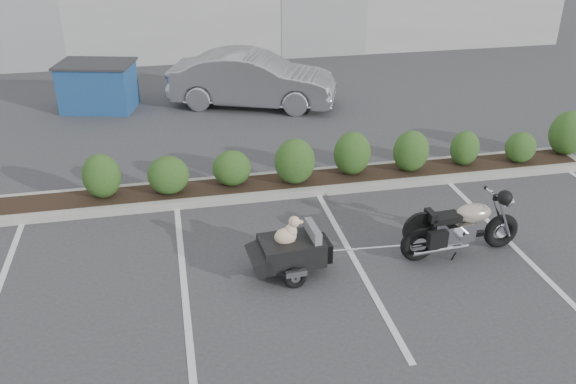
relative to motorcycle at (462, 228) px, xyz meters
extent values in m
plane|color=#38383A|center=(-2.91, 0.73, -0.48)|extent=(90.00, 90.00, 0.00)
cube|color=#9E9E93|center=(-1.91, 2.93, -0.40)|extent=(12.00, 1.00, 0.15)
torus|color=black|center=(-0.73, -0.03, -0.18)|extent=(0.61, 0.19, 0.60)
torus|color=black|center=(0.74, 0.07, -0.18)|extent=(0.61, 0.19, 0.60)
cylinder|color=silver|center=(-0.73, -0.03, -0.18)|extent=(0.26, 0.12, 0.25)
cylinder|color=silver|center=(0.74, 0.07, -0.18)|extent=(0.22, 0.10, 0.22)
cylinder|color=silver|center=(0.69, -0.02, 0.15)|extent=(0.39, 0.07, 0.80)
cylinder|color=silver|center=(0.67, 0.16, 0.15)|extent=(0.39, 0.07, 0.80)
cylinder|color=silver|center=(0.54, 0.06, 0.49)|extent=(0.07, 0.63, 0.03)
cylinder|color=silver|center=(0.79, 0.07, 0.35)|extent=(0.12, 0.17, 0.16)
sphere|color=black|center=(0.52, -0.21, 0.60)|extent=(0.25, 0.25, 0.23)
cube|color=silver|center=(-0.06, 0.02, -0.05)|extent=(0.51, 0.34, 0.30)
cube|color=black|center=(0.03, 0.02, -0.16)|extent=(0.81, 0.14, 0.07)
ellipsoid|color=#B7A893|center=(0.18, 0.03, 0.24)|extent=(0.61, 0.37, 0.30)
cube|color=black|center=(-0.33, 0.00, 0.22)|extent=(0.51, 0.30, 0.11)
cube|color=black|center=(-0.57, -0.02, 0.30)|extent=(0.13, 0.28, 0.14)
cylinder|color=silver|center=(-0.41, -0.17, -0.24)|extent=(0.94, 0.14, 0.08)
cylinder|color=silver|center=(-0.43, 0.15, -0.24)|extent=(0.94, 0.14, 0.08)
cube|color=black|center=(-0.54, -0.27, 0.02)|extent=(0.31, 0.15, 0.27)
cube|color=black|center=(-2.77, 0.02, -0.07)|extent=(0.98, 0.71, 0.38)
cube|color=slate|center=(-2.43, 0.04, 0.17)|extent=(0.14, 0.56, 0.27)
cube|color=slate|center=(-2.72, 0.02, 0.02)|extent=(0.66, 0.60, 0.04)
cube|color=black|center=(-3.26, -0.01, -0.14)|extent=(0.38, 0.67, 0.33)
cube|color=black|center=(-2.27, 0.05, -0.12)|extent=(0.21, 0.46, 0.30)
torus|color=black|center=(-2.79, -0.36, -0.32)|extent=(0.36, 0.12, 0.35)
torus|color=black|center=(-2.84, 0.39, -0.32)|extent=(0.36, 0.12, 0.35)
cube|color=silver|center=(-2.78, -0.40, -0.21)|extent=(0.33, 0.09, 0.09)
cube|color=silver|center=(-2.84, 0.44, -0.21)|extent=(0.33, 0.09, 0.09)
cylinder|color=black|center=(-2.81, 0.02, -0.32)|extent=(0.09, 0.81, 0.04)
cylinder|color=silver|center=(-2.05, 0.07, -0.18)|extent=(0.54, 0.07, 0.03)
ellipsoid|color=beige|center=(-2.86, 0.02, 0.18)|extent=(0.35, 0.25, 0.27)
ellipsoid|color=beige|center=(-2.78, 0.02, 0.25)|extent=(0.21, 0.20, 0.25)
sphere|color=beige|center=(-2.72, 0.03, 0.41)|extent=(0.18, 0.18, 0.17)
ellipsoid|color=beige|center=(-2.64, 0.03, 0.40)|extent=(0.13, 0.08, 0.06)
sphere|color=black|center=(-2.59, 0.04, 0.40)|extent=(0.03, 0.03, 0.03)
ellipsoid|color=beige|center=(-2.76, -0.02, 0.43)|extent=(0.05, 0.04, 0.09)
ellipsoid|color=beige|center=(-2.76, 0.08, 0.43)|extent=(0.05, 0.04, 0.09)
cylinder|color=beige|center=(-2.75, -0.03, 0.08)|extent=(0.04, 0.04, 0.11)
cylinder|color=beige|center=(-2.75, 0.08, 0.08)|extent=(0.04, 0.04, 0.11)
imported|color=#A1A2A8|center=(-2.12, 8.03, 0.24)|extent=(4.64, 2.94, 1.44)
cube|color=navy|center=(-6.14, 8.57, 0.12)|extent=(2.04, 1.61, 1.20)
cube|color=#2D2D30|center=(-6.14, 8.57, 0.74)|extent=(2.17, 1.73, 0.06)
cube|color=silver|center=(-9.39, 14.47, 0.74)|extent=(2.71, 2.85, 2.15)
cube|color=black|center=(-9.39, 14.47, 0.45)|extent=(0.84, 1.72, 0.98)
cylinder|color=black|center=(-9.13, 13.41, -0.04)|extent=(0.91, 0.61, 0.88)
camera|label=1|loc=(-4.41, -7.63, 4.86)|focal=38.00mm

